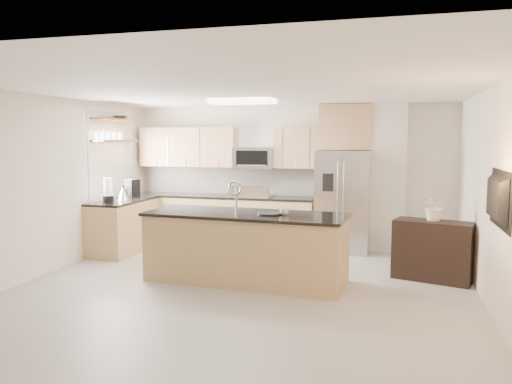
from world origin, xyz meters
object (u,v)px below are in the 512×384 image
(coffee_maker, at_px, (132,189))
(television, at_px, (492,199))
(kettle, at_px, (123,193))
(range, at_px, (253,220))
(credenza, at_px, (433,251))
(blender, at_px, (108,192))
(flower_vase, at_px, (435,199))
(island, at_px, (246,247))
(cup, at_px, (284,211))
(platter, at_px, (269,213))
(bowl, at_px, (121,117))
(refrigerator, at_px, (343,201))
(microwave, at_px, (254,158))

(coffee_maker, bearing_deg, television, -23.42)
(kettle, xyz_separation_m, coffee_maker, (-0.07, 0.46, 0.04))
(range, height_order, credenza, range)
(credenza, relative_size, blender, 2.51)
(range, bearing_deg, blender, -143.50)
(coffee_maker, height_order, flower_vase, flower_vase)
(coffee_maker, bearing_deg, kettle, -81.27)
(island, height_order, cup, island)
(platter, bearing_deg, range, 110.77)
(credenza, distance_m, kettle, 5.14)
(island, relative_size, credenza, 2.71)
(cup, xyz_separation_m, coffee_maker, (-3.19, 1.66, 0.06))
(credenza, height_order, bowl, bowl)
(refrigerator, height_order, cup, refrigerator)
(credenza, height_order, flower_vase, flower_vase)
(blender, height_order, coffee_maker, blender)
(kettle, distance_m, flower_vase, 5.11)
(refrigerator, relative_size, kettle, 6.61)
(credenza, distance_m, cup, 2.20)
(credenza, bearing_deg, coffee_maker, -173.22)
(cup, xyz_separation_m, blender, (-3.17, 0.82, 0.09))
(coffee_maker, relative_size, flower_vase, 0.55)
(blender, xyz_separation_m, television, (5.58, -1.59, 0.25))
(refrigerator, distance_m, platter, 2.41)
(credenza, xyz_separation_m, flower_vase, (0.01, 0.04, 0.72))
(bowl, bearing_deg, cup, -25.74)
(island, distance_m, platter, 0.60)
(credenza, bearing_deg, platter, -144.32)
(platter, height_order, kettle, kettle)
(refrigerator, relative_size, bowl, 5.52)
(coffee_maker, xyz_separation_m, bowl, (-0.16, -0.05, 1.30))
(cup, xyz_separation_m, kettle, (-3.12, 1.20, 0.03))
(island, bearing_deg, kettle, 159.34)
(microwave, relative_size, television, 0.71)
(refrigerator, xyz_separation_m, blender, (-3.73, -1.49, 0.21))
(credenza, relative_size, bowl, 3.27)
(microwave, xyz_separation_m, television, (3.51, -3.24, -0.28))
(microwave, distance_m, television, 4.79)
(blender, xyz_separation_m, kettle, (0.05, 0.39, -0.06))
(microwave, xyz_separation_m, blender, (-2.07, -1.66, -0.53))
(range, distance_m, refrigerator, 1.71)
(kettle, bearing_deg, flower_vase, -4.27)
(island, height_order, blender, island)
(refrigerator, relative_size, television, 1.65)
(island, distance_m, coffee_maker, 3.14)
(refrigerator, bearing_deg, coffee_maker, -170.24)
(range, relative_size, cup, 9.17)
(kettle, bearing_deg, blender, -97.36)
(refrigerator, xyz_separation_m, bowl, (-3.91, -0.69, 1.49))
(coffee_maker, distance_m, flower_vase, 5.23)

